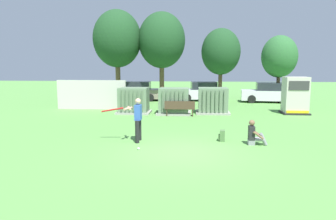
{
  "coord_description": "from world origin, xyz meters",
  "views": [
    {
      "loc": [
        0.48,
        -10.71,
        3.04
      ],
      "look_at": [
        -0.68,
        3.5,
        1.0
      ],
      "focal_mm": 33.84,
      "sensor_mm": 36.0,
      "label": 1
    }
  ],
  "objects": [
    {
      "name": "generator_enclosure",
      "position": [
        6.79,
        9.49,
        1.14
      ],
      "size": [
        1.6,
        1.4,
        2.3
      ],
      "color": "#262626",
      "rests_on": "ground"
    },
    {
      "name": "backpack",
      "position": [
        1.63,
        1.85,
        0.21
      ],
      "size": [
        0.29,
        0.34,
        0.44
      ],
      "color": "#4C723F",
      "rests_on": "ground"
    },
    {
      "name": "tree_center_left",
      "position": [
        -2.17,
        15.39,
        5.0
      ],
      "size": [
        3.82,
        3.82,
        7.29
      ],
      "color": "brown",
      "rests_on": "ground"
    },
    {
      "name": "fence_panel",
      "position": [
        -6.56,
        10.5,
        1.0
      ],
      "size": [
        4.8,
        0.12,
        2.0
      ],
      "primitive_type": "cube",
      "color": "beige",
      "rests_on": "ground"
    },
    {
      "name": "batter",
      "position": [
        -1.76,
        1.49,
        0.98
      ],
      "size": [
        1.6,
        0.72,
        1.74
      ],
      "color": "black",
      "rests_on": "ground"
    },
    {
      "name": "ground_plane",
      "position": [
        0.0,
        0.0,
        0.0
      ],
      "size": [
        96.0,
        96.0,
        0.0
      ],
      "primitive_type": "plane",
      "color": "#5B9947"
    },
    {
      "name": "parked_car_left_of_center",
      "position": [
        1.21,
        16.41,
        0.75
      ],
      "size": [
        4.34,
        2.21,
        1.62
      ],
      "color": "silver",
      "rests_on": "ground"
    },
    {
      "name": "transformer_mid_east",
      "position": [
        1.68,
        9.24,
        0.79
      ],
      "size": [
        2.1,
        1.7,
        1.62
      ],
      "color": "#9E9B93",
      "rests_on": "ground"
    },
    {
      "name": "tree_left",
      "position": [
        -5.78,
        15.11,
        5.12
      ],
      "size": [
        3.91,
        3.91,
        7.47
      ],
      "color": "brown",
      "rests_on": "ground"
    },
    {
      "name": "parked_car_right_of_center",
      "position": [
        6.54,
        15.63,
        0.75
      ],
      "size": [
        4.36,
        2.26,
        1.62
      ],
      "color": "silver",
      "rests_on": "ground"
    },
    {
      "name": "tree_right",
      "position": [
        7.24,
        15.41,
        3.68
      ],
      "size": [
        2.81,
        2.81,
        5.36
      ],
      "color": "brown",
      "rests_on": "ground"
    },
    {
      "name": "sports_ball",
      "position": [
        -1.48,
        0.26,
        0.04
      ],
      "size": [
        0.09,
        0.09,
        0.09
      ],
      "primitive_type": "sphere",
      "color": "white",
      "rests_on": "ground"
    },
    {
      "name": "parked_car_leftmost",
      "position": [
        -4.44,
        16.23,
        0.75
      ],
      "size": [
        4.23,
        1.99,
        1.62
      ],
      "color": "gray",
      "rests_on": "ground"
    },
    {
      "name": "park_bench",
      "position": [
        -0.34,
        7.92,
        0.54
      ],
      "size": [
        1.81,
        0.43,
        0.92
      ],
      "color": "#4C3828",
      "rests_on": "ground"
    },
    {
      "name": "seated_spectator",
      "position": [
        2.8,
        1.36,
        0.38
      ],
      "size": [
        0.73,
        0.55,
        0.96
      ],
      "color": "gray",
      "rests_on": "ground"
    },
    {
      "name": "transformer_mid_west",
      "position": [
        -0.75,
        8.76,
        0.79
      ],
      "size": [
        2.1,
        1.7,
        1.62
      ],
      "color": "#9E9B93",
      "rests_on": "ground"
    },
    {
      "name": "tree_center_right",
      "position": [
        2.61,
        15.26,
        4.07
      ],
      "size": [
        3.1,
        3.1,
        5.93
      ],
      "color": "brown",
      "rests_on": "ground"
    },
    {
      "name": "transformer_west",
      "position": [
        -3.29,
        8.89,
        0.79
      ],
      "size": [
        2.1,
        1.7,
        1.62
      ],
      "color": "#9E9B93",
      "rests_on": "ground"
    }
  ]
}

